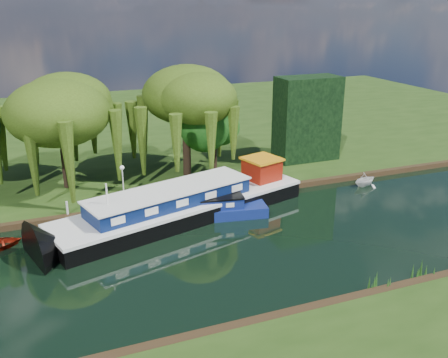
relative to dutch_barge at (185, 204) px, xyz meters
name	(u,v)px	position (x,y,z in m)	size (l,w,h in m)	color
ground	(149,263)	(-4.16, -5.75, -1.03)	(120.00, 120.00, 0.00)	black
far_bank	(83,131)	(-4.16, 28.25, -0.80)	(120.00, 52.00, 0.45)	#1C350E
dutch_barge	(185,204)	(0.00, 0.00, 0.00)	(20.13, 9.66, 4.15)	black
narrowboat	(185,212)	(-0.16, -0.48, -0.40)	(12.26, 4.03, 1.76)	navy
white_cruiser	(364,185)	(16.44, 0.71, -1.03)	(2.12, 2.46, 1.30)	silver
willow_left	(60,111)	(-7.59, 8.56, 5.82)	(7.35, 7.35, 8.81)	black
willow_right	(186,105)	(2.62, 7.91, 5.71)	(7.08, 7.08, 8.63)	black
tree_far_right	(214,123)	(5.16, 7.75, 3.93)	(3.99, 3.99, 6.53)	black
conifer_hedge	(307,119)	(14.84, 8.25, 3.42)	(6.00, 3.00, 8.00)	black
lamppost	(122,173)	(-3.66, 4.75, 1.39)	(0.36, 0.36, 2.56)	silver
mooring_posts	(116,201)	(-4.66, 2.65, -0.08)	(19.16, 0.16, 1.00)	silver
reeds_near	(311,296)	(2.72, -13.33, -0.48)	(33.70, 1.50, 1.10)	#1A4813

